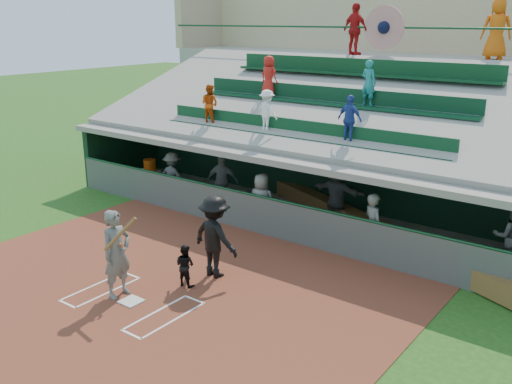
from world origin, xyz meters
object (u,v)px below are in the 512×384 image
Objects in this scene: white_table at (148,180)px; batter_at_plate at (117,254)px; catcher at (185,265)px; water_cooler at (150,165)px; home_plate at (131,301)px.

batter_at_plate is at bearing -68.05° from white_table.
catcher is at bearing 56.62° from batter_at_plate.
catcher is at bearing -37.35° from water_cooler.
water_cooler reaches higher than home_plate.
home_plate is 0.44× the size of catcher.
home_plate is at bearing 69.32° from catcher.
catcher is 7.87m from white_table.
home_plate is 1.44m from catcher.
batter_at_plate is 1.58m from catcher.
batter_at_plate is 2.54× the size of white_table.
catcher is at bearing 74.11° from home_plate.
white_table is at bearing -41.42° from catcher.
batter_at_plate reaches higher than water_cooler.
white_table is (-6.31, 4.70, -0.13)m from catcher.
catcher is (0.37, 1.31, 0.48)m from home_plate.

